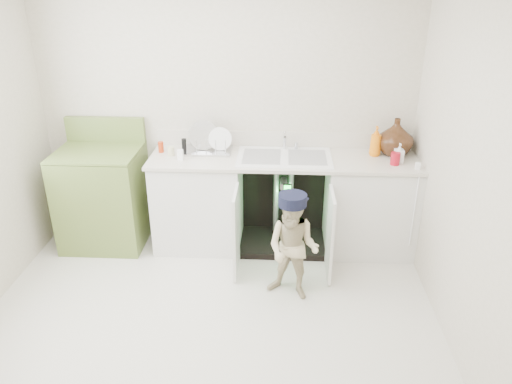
% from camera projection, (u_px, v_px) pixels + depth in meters
% --- Properties ---
extents(ground, '(3.50, 3.50, 0.00)m').
position_uv_depth(ground, '(209.00, 322.00, 3.81)').
color(ground, beige).
rests_on(ground, ground).
extents(room_shell, '(6.00, 5.50, 1.26)m').
position_uv_depth(room_shell, '(202.00, 171.00, 3.29)').
color(room_shell, beige).
rests_on(room_shell, ground).
extents(counter_run, '(2.44, 1.02, 1.24)m').
position_uv_depth(counter_run, '(287.00, 199.00, 4.68)').
color(counter_run, white).
rests_on(counter_run, ground).
extents(avocado_stove, '(0.76, 0.65, 1.17)m').
position_uv_depth(avocado_stove, '(103.00, 196.00, 4.73)').
color(avocado_stove, olive).
rests_on(avocado_stove, ground).
extents(repair_worker, '(0.52, 0.72, 0.90)m').
position_uv_depth(repair_worker, '(293.00, 247.00, 3.93)').
color(repair_worker, beige).
rests_on(repair_worker, ground).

